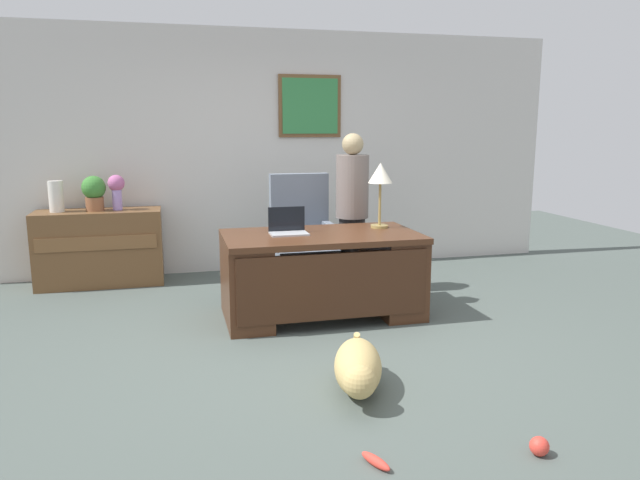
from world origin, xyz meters
TOP-DOWN VIEW (x-y plane):
  - ground_plane at (0.00, 0.00)m, footprint 12.00×12.00m
  - back_wall at (0.00, 2.60)m, footprint 7.00×0.16m
  - desk at (0.21, 0.64)m, footprint 1.68×0.92m
  - credenza at (-1.78, 2.25)m, footprint 1.26×0.50m
  - armchair at (0.24, 1.57)m, footprint 0.60×0.59m
  - person_standing at (0.69, 1.34)m, footprint 0.32×0.32m
  - dog_lying at (0.05, -0.87)m, footprint 0.47×0.79m
  - laptop at (-0.07, 0.74)m, footprint 0.32×0.22m
  - desk_lamp at (0.79, 0.84)m, footprint 0.22×0.22m
  - vase_with_flowers at (-1.58, 2.25)m, footprint 0.17×0.17m
  - vase_empty at (-2.17, 2.25)m, footprint 0.14×0.14m
  - potted_plant at (-1.80, 2.25)m, footprint 0.24×0.24m
  - dog_toy_ball at (0.71, -1.81)m, footprint 0.10×0.10m
  - dog_toy_bone at (-0.12, -1.70)m, footprint 0.12×0.20m

SIDE VIEW (x-z plane):
  - ground_plane at x=0.00m, z-range 0.00..0.00m
  - dog_toy_bone at x=-0.12m, z-range 0.00..0.05m
  - dog_toy_ball at x=0.71m, z-range 0.00..0.10m
  - dog_lying at x=0.05m, z-range 0.00..0.30m
  - credenza at x=-1.78m, z-range 0.00..0.78m
  - desk at x=0.21m, z-range 0.03..0.76m
  - armchair at x=0.24m, z-range -0.07..1.09m
  - laptop at x=-0.07m, z-range 0.68..0.90m
  - person_standing at x=0.69m, z-range 0.02..1.59m
  - vase_empty at x=-2.17m, z-range 0.78..1.10m
  - potted_plant at x=-1.80m, z-range 0.80..1.16m
  - vase_with_flowers at x=-1.58m, z-range 0.83..1.19m
  - desk_lamp at x=0.79m, z-range 0.90..1.49m
  - back_wall at x=0.00m, z-range 0.00..2.70m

